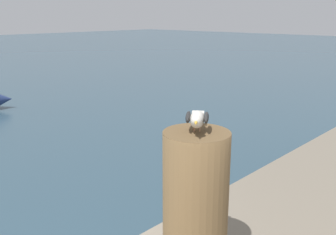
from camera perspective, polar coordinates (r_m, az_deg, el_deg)
name	(u,v)px	position (r m, az deg, el deg)	size (l,w,h in m)	color
mooring_post	(195,203)	(2.65, 4.05, -12.46)	(0.44, 0.44, 0.99)	brown
seagull	(197,119)	(2.43, 4.30, -0.17)	(0.34, 0.27, 0.14)	tan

